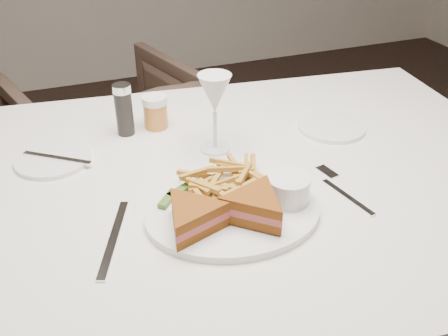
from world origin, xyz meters
name	(u,v)px	position (x,y,z in m)	size (l,w,h in m)	color
table	(217,305)	(-0.28, 0.02, 0.38)	(1.39, 0.93, 0.75)	silver
chair_far	(115,140)	(-0.35, 1.00, 0.34)	(0.66, 0.62, 0.68)	#4A372D
table_setting	(218,173)	(-0.29, -0.02, 0.79)	(0.80, 0.61, 0.18)	white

